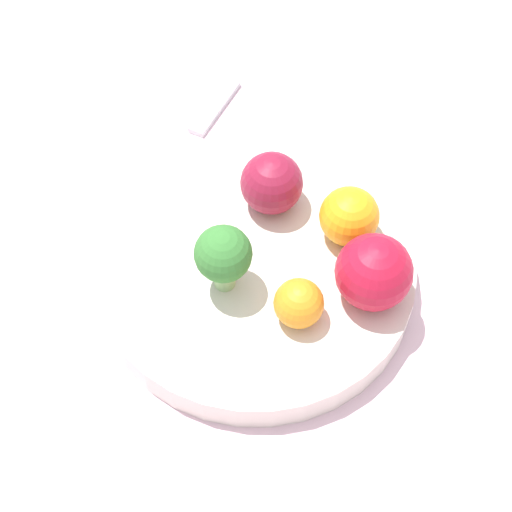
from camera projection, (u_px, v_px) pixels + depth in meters
name	position (u px, v px, depth m)	size (l,w,h in m)	color
ground_plane	(256.00, 295.00, 0.73)	(6.00, 6.00, 0.00)	gray
table_surface	(256.00, 288.00, 0.73)	(1.20, 1.20, 0.02)	silver
bowl	(256.00, 273.00, 0.70)	(0.26, 0.26, 0.03)	silver
broccoli	(223.00, 255.00, 0.65)	(0.05, 0.05, 0.06)	#99C17A
apple_red	(373.00, 274.00, 0.65)	(0.06, 0.06, 0.06)	#B7142D
apple_green	(272.00, 183.00, 0.71)	(0.05, 0.05, 0.05)	maroon
orange_front	(349.00, 216.00, 0.69)	(0.05, 0.05, 0.05)	orange
orange_back	(299.00, 303.00, 0.65)	(0.04, 0.04, 0.04)	orange
spoon	(215.00, 106.00, 0.83)	(0.03, 0.08, 0.01)	silver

